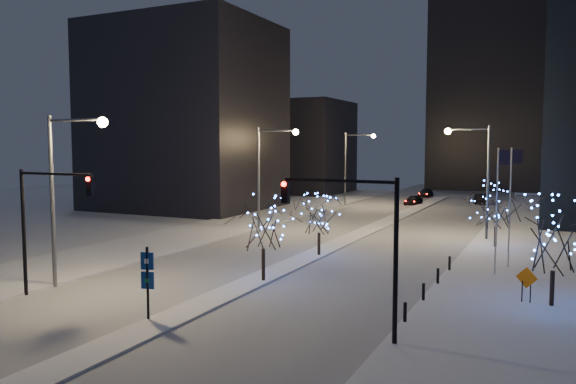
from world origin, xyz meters
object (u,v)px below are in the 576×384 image
Objects in this scene: car_mid at (481,199)px; wayfinding_sign at (147,276)px; holiday_tree_median_near at (263,224)px; holiday_tree_median_far at (319,215)px; holiday_tree_plaza_near at (554,238)px; construction_sign at (527,281)px; holiday_tree_plaza_far at (496,207)px; traffic_signal_west at (43,212)px; traffic_signal_east at (359,230)px; street_lamp_w_mid at (268,164)px; car_near at (413,200)px; street_lamp_w_far at (352,159)px; street_lamp_east at (477,167)px; street_lamp_w_near at (65,177)px; car_far at (426,193)px.

wayfinding_sign reaches higher than car_mid.
holiday_tree_median_near is 8.84m from holiday_tree_median_far.
holiday_tree_median_far reaches higher than car_mid.
holiday_tree_plaza_near is 2.96× the size of construction_sign.
holiday_tree_plaza_far is 29.97m from wayfinding_sign.
traffic_signal_west and traffic_signal_east have the same top height.
street_lamp_w_mid reaches higher than car_near.
traffic_signal_west is at bearing -158.30° from holiday_tree_plaza_near.
street_lamp_w_far is 29.08m from street_lamp_east.
traffic_signal_west is 1.62× the size of car_mid.
holiday_tree_plaza_near is at bearing -24.59° from holiday_tree_median_far.
holiday_tree_median_near is 9.25m from wayfinding_sign.
holiday_tree_plaza_far reaches higher than construction_sign.
car_near is at bearing 113.63° from street_lamp_east.
street_lamp_w_near is 1.88× the size of holiday_tree_median_near.
holiday_tree_plaza_near is 16.93m from holiday_tree_plaza_far.
wayfinding_sign is (-9.76, -1.79, -2.57)m from traffic_signal_east.
holiday_tree_median_near reaches higher than car_near.
car_mid is at bearing 82.17° from holiday_tree_median_far.
street_lamp_east reaches higher than car_near.
traffic_signal_west reaches higher than car_near.
car_near is 50.00m from holiday_tree_plaza_near.
construction_sign is at bearing -62.52° from car_near.
car_far is at bearing 124.37° from construction_sign.
street_lamp_w_near is 2.80× the size of wayfinding_sign.
car_mid is at bearing 100.31° from holiday_tree_plaza_near.
street_lamp_w_near reaches higher than car_near.
traffic_signal_east is 61.65m from car_mid.
construction_sign is (5.02, -20.08, -5.18)m from street_lamp_east.
traffic_signal_west is 3.76× the size of construction_sign.
traffic_signal_east is at bearing 3.29° from traffic_signal_west.
holiday_tree_median_far reaches higher than construction_sign.
holiday_tree_plaza_far is at bearing -50.79° from street_lamp_w_far.
car_far is 70.36m from wayfinding_sign.
holiday_tree_median_near is 1.49× the size of wayfinding_sign.
street_lamp_east is 2.19× the size of holiday_tree_median_far.
street_lamp_w_far is at bearing 129.21° from holiday_tree_plaza_far.
car_mid is at bearing 83.43° from holiday_tree_median_near.
car_far is at bearing 92.81° from holiday_tree_median_near.
street_lamp_w_far reaches higher than car_mid.
holiday_tree_median_near is (9.44, -18.75, -2.89)m from street_lamp_w_mid.
traffic_signal_east is at bearing -97.09° from holiday_tree_plaza_far.
street_lamp_w_near is 17.99m from traffic_signal_east.
street_lamp_w_mid is at bearing 133.58° from holiday_tree_median_far.
traffic_signal_east reaches higher than car_far.
holiday_tree_median_far reaches higher than wayfinding_sign.
street_lamp_w_mid is 2.48× the size of car_near.
street_lamp_east is at bearing 55.81° from street_lamp_w_near.
street_lamp_w_mid is 1.88× the size of holiday_tree_median_near.
street_lamp_w_near is at bearing -90.00° from street_lamp_w_far.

